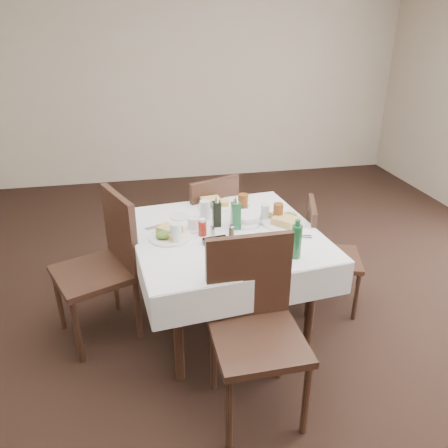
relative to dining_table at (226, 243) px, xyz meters
name	(u,v)px	position (x,y,z in m)	size (l,w,h in m)	color
ground_plane	(243,331)	(0.10, -0.12, -0.68)	(7.00, 7.00, 0.00)	black
room_shell	(249,89)	(0.10, -0.12, 1.04)	(6.04, 7.04, 2.80)	beige
dining_table	(226,243)	(0.00, 0.00, 0.00)	(1.35, 1.35, 0.76)	black
chair_north	(208,220)	(-0.01, 0.70, -0.15)	(0.57, 0.57, 0.93)	black
chair_south	(254,316)	(0.01, -0.71, -0.09)	(0.49, 0.49, 1.02)	black
chair_east	(322,249)	(0.77, 0.10, -0.18)	(0.51, 0.51, 0.86)	black
chair_west	(106,258)	(-0.81, 0.11, -0.08)	(0.64, 0.64, 1.03)	black
meal_north	(215,204)	(0.01, 0.44, 0.11)	(0.28, 0.28, 0.06)	white
meal_south	(249,257)	(0.05, -0.41, 0.11)	(0.30, 0.30, 0.06)	white
meal_east	(284,220)	(0.43, 0.04, 0.11)	(0.31, 0.31, 0.07)	white
meal_west	(169,234)	(-0.38, -0.01, 0.11)	(0.28, 0.28, 0.06)	white
side_plate_a	(180,217)	(-0.28, 0.30, 0.09)	(0.14, 0.14, 0.01)	white
side_plate_b	(279,240)	(0.31, -0.20, 0.09)	(0.14, 0.14, 0.01)	white
water_n	(205,210)	(-0.10, 0.24, 0.16)	(0.07, 0.07, 0.14)	silver
water_s	(259,243)	(0.14, -0.32, 0.15)	(0.07, 0.07, 0.12)	silver
water_e	(265,212)	(0.31, 0.14, 0.14)	(0.06, 0.06, 0.12)	silver
water_w	(176,233)	(-0.34, -0.09, 0.15)	(0.07, 0.07, 0.14)	silver
iced_tea_a	(243,205)	(0.18, 0.26, 0.17)	(0.08, 0.08, 0.16)	brown
iced_tea_b	(278,213)	(0.39, 0.07, 0.16)	(0.07, 0.07, 0.14)	brown
bread_basket	(246,219)	(0.17, 0.10, 0.12)	(0.22, 0.22, 0.07)	silver
oil_cruet_dark	(217,213)	(-0.04, 0.10, 0.19)	(0.05, 0.05, 0.23)	black
oil_cruet_green	(236,215)	(0.08, 0.04, 0.19)	(0.06, 0.06, 0.24)	#1F5E35
ketchup_bottle	(202,228)	(-0.16, -0.02, 0.14)	(0.05, 0.05, 0.12)	#9E1F14
salt_shaker	(213,232)	(-0.10, -0.06, 0.12)	(0.03, 0.03, 0.07)	white
pepper_shaker	(231,231)	(0.02, -0.07, 0.13)	(0.03, 0.03, 0.08)	#3B2D20
coffee_mug	(194,224)	(-0.21, 0.08, 0.13)	(0.13, 0.13, 0.09)	white
sunglasses	(215,240)	(-0.10, -0.14, 0.10)	(0.16, 0.07, 0.03)	black
green_bottle	(296,241)	(0.34, -0.42, 0.20)	(0.06, 0.06, 0.25)	#1F5E35
sugar_caddy	(276,234)	(0.30, -0.14, 0.11)	(0.08, 0.05, 0.04)	white
cutlery_n	(241,203)	(0.22, 0.46, 0.09)	(0.10, 0.17, 0.01)	silver
cutlery_s	(221,262)	(-0.11, -0.39, 0.09)	(0.06, 0.17, 0.01)	silver
cutlery_e	(297,237)	(0.44, -0.17, 0.09)	(0.19, 0.10, 0.01)	silver
cutlery_w	(156,227)	(-0.46, 0.16, 0.09)	(0.16, 0.10, 0.01)	silver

